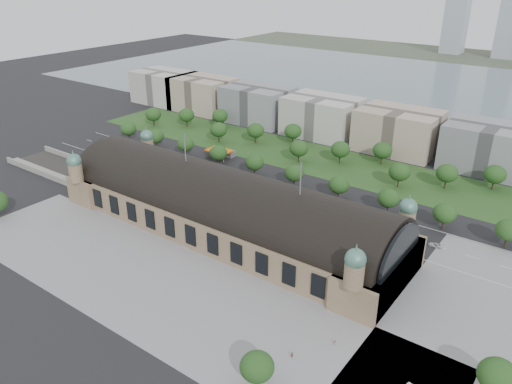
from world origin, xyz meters
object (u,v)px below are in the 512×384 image
Objects in this scene: traffic_car_1 at (185,158)px; pedestrian_0 at (335,343)px; bus_mid at (254,196)px; parked_car_4 at (188,187)px; traffic_car_0 at (128,156)px; traffic_car_5 at (328,204)px; petrol_station at (225,152)px; traffic_car_4 at (259,193)px; parked_car_0 at (148,170)px; pedestrian_1 at (292,355)px; traffic_car_2 at (164,168)px; traffic_car_3 at (206,173)px; parked_car_1 at (150,171)px; parked_car_3 at (156,175)px; bus_west at (232,189)px; parked_car_2 at (197,186)px; parked_car_6 at (201,187)px; bus_east at (328,219)px; traffic_car_6 at (435,245)px; parked_car_5 at (177,184)px.

traffic_car_1 is 3.01× the size of pedestrian_0.
parked_car_4 is at bearing 100.93° from bus_mid.
bus_mid is 100.23m from pedestrian_0.
traffic_car_5 is at bearing 102.49° from traffic_car_0.
petrol_station is 3.59× the size of traffic_car_4.
pedestrian_1 is at bearing 27.12° from parked_car_0.
parked_car_4 is at bearing 66.94° from traffic_car_2.
petrol_station reaches higher than traffic_car_3.
parked_car_1 is at bearing -26.64° from traffic_car_2.
traffic_car_1 is 26.81m from parked_car_3.
petrol_station reaches higher than traffic_car_5.
traffic_car_2 is 152.08m from pedestrian_0.
bus_mid reaches higher than traffic_car_3.
traffic_car_4 is 107.87m from pedestrian_1.
bus_west is at bearing 94.60° from traffic_car_0.
traffic_car_4 is 104.72m from pedestrian_0.
parked_car_4 reaches higher than traffic_car_5.
parked_car_2 is at bearing -65.28° from traffic_car_4.
traffic_car_3 reaches higher than traffic_car_0.
pedestrian_0 is (89.22, -64.42, -0.88)m from bus_west.
parked_car_2 reaches higher than parked_car_1.
parked_car_3 reaches higher than traffic_car_3.
bus_mid reaches higher than pedestrian_0.
pedestrian_1 is at bearing -126.86° from traffic_car_1.
pedestrian_1 is (69.29, -76.23, -0.59)m from bus_mid.
parked_car_3 reaches higher than traffic_car_4.
bus_west is (17.80, 5.14, 1.00)m from parked_car_2.
traffic_car_0 is 0.36× the size of bus_mid.
parked_car_4 is at bearing -84.73° from parked_car_6.
bus_east reaches higher than bus_west.
parked_car_4 is 2.72× the size of pedestrian_1.
traffic_car_0 is at bearing -129.82° from parked_car_1.
pedestrian_1 is (134.78, -70.74, 0.17)m from parked_car_0.
pedestrian_1 is at bearing -43.85° from petrol_station.
traffic_car_0 is 0.96× the size of traffic_car_5.
parked_car_2 is 1.12× the size of parked_car_3.
parked_car_1 is 2.85× the size of pedestrian_0.
traffic_car_5 is 0.83× the size of parked_car_4.
traffic_car_2 is at bearing 94.56° from traffic_car_0.
bus_east reaches higher than parked_car_0.
pedestrian_0 reaches higher than parked_car_2.
traffic_car_2 is 0.89× the size of traffic_car_6.
parked_car_3 is (-55.43, -13.29, 0.05)m from traffic_car_4.
traffic_car_5 is at bearing 110.61° from traffic_car_4.
parked_car_1 is 7.39m from parked_car_3.
parked_car_0 is at bearing -123.74° from parked_car_6.
bus_east is at bearing 95.70° from traffic_car_0.
traffic_car_1 reaches higher than parked_car_3.
bus_east is at bearing 41.00° from pedestrian_1.
parked_car_5 is 129.30m from pedestrian_0.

